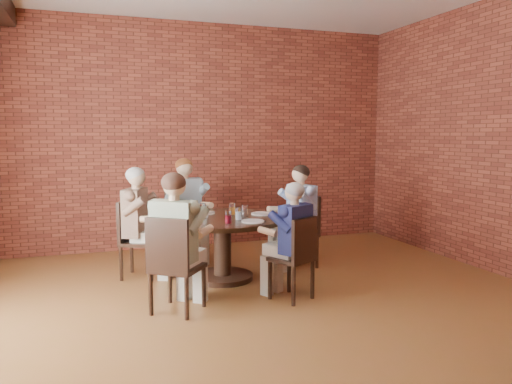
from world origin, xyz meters
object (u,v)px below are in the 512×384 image
object	(u,v)px
diner_c	(140,223)
chair_d	(173,262)
diner_a	(298,217)
diner_d	(177,243)
chair_c	(134,236)
chair_b	(184,221)
chair_e	(297,255)
dining_table	(222,236)
diner_b	(186,210)
diner_e	(292,241)
smartphone	(261,220)
chair_a	(303,228)

from	to	relation	value
diner_c	chair_d	xyz separation A→B (m)	(0.16, -1.39, -0.15)
diner_a	diner_d	bearing A→B (deg)	-69.35
diner_a	chair_c	bearing A→B (deg)	-108.09
diner_a	chair_c	distance (m)	2.08
chair_b	chair_c	distance (m)	1.02
diner_a	chair_e	distance (m)	1.34
diner_d	chair_e	distance (m)	1.24
dining_table	chair_d	world-z (taller)	chair_d
diner_d	chair_e	size ratio (longest dim) A/B	1.54
chair_b	diner_d	world-z (taller)	diner_d
chair_d	diner_d	distance (m)	0.19
diner_d	chair_c	bearing A→B (deg)	-40.20
diner_b	chair_e	distance (m)	2.20
chair_d	dining_table	bearing A→B (deg)	-90.00
chair_b	diner_c	world-z (taller)	diner_c
chair_d	diner_d	size ratio (longest dim) A/B	0.70
chair_c	diner_e	world-z (taller)	diner_e
diner_c	smartphone	xyz separation A→B (m)	(1.27, -0.79, 0.09)
diner_b	diner_c	distance (m)	0.94
smartphone	chair_e	bearing A→B (deg)	-67.83
dining_table	diner_d	world-z (taller)	diner_d
chair_a	chair_c	world-z (taller)	chair_c
diner_e	smartphone	xyz separation A→B (m)	(-0.14, 0.55, 0.14)
dining_table	chair_e	distance (m)	1.12
diner_b	chair_d	size ratio (longest dim) A/B	1.47
chair_e	chair_a	bearing A→B (deg)	-145.04
diner_e	diner_a	bearing A→B (deg)	-144.69
chair_e	diner_d	bearing A→B (deg)	-32.18
diner_a	chair_e	xyz separation A→B (m)	(-0.54, -1.21, -0.18)
chair_a	chair_d	bearing A→B (deg)	-69.34
chair_a	chair_b	xyz separation A→B (m)	(-1.40, 0.91, 0.02)
diner_d	diner_e	world-z (taller)	diner_d
smartphone	dining_table	bearing A→B (deg)	140.38
chair_a	diner_a	bearing A→B (deg)	-90.00
diner_a	chair_d	world-z (taller)	diner_a
diner_d	chair_a	bearing A→B (deg)	-110.58
diner_c	chair_e	bearing A→B (deg)	-109.83
diner_d	diner_e	bearing A→B (deg)	-143.47
diner_c	chair_a	bearing A→B (deg)	-70.27
chair_c	diner_b	bearing A→B (deg)	-26.67
chair_a	diner_d	bearing A→B (deg)	-70.14
chair_c	diner_e	distance (m)	2.02
diner_c	chair_b	bearing A→B (deg)	-17.40
chair_e	smartphone	world-z (taller)	chair_e
chair_b	chair_c	xyz separation A→B (m)	(-0.74, -0.71, -0.02)
chair_e	diner_e	world-z (taller)	diner_e
chair_e	smartphone	bearing A→B (deg)	-102.60
chair_b	chair_c	world-z (taller)	chair_b
diner_a	diner_c	world-z (taller)	diner_c
diner_b	chair_a	bearing A→B (deg)	-42.70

